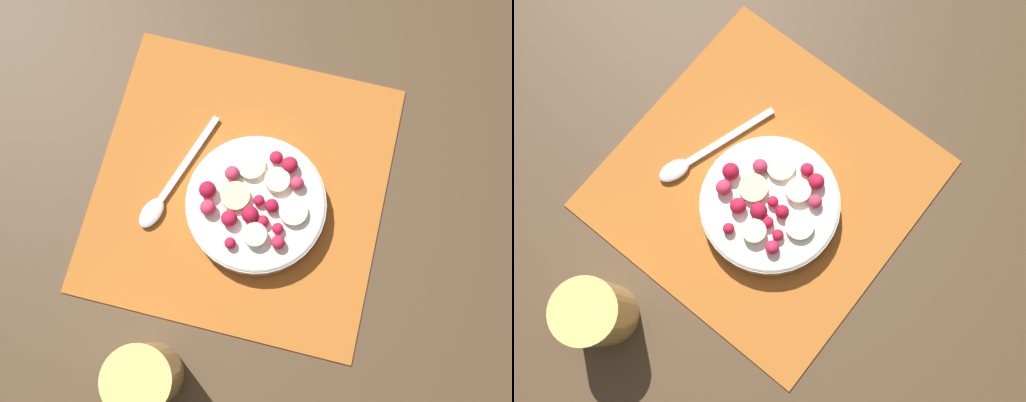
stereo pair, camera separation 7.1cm
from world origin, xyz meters
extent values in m
plane|color=#4C3823|center=(0.00, 0.00, 0.00)|extent=(3.00, 3.00, 0.00)
cube|color=#B26023|center=(0.00, 0.00, 0.00)|extent=(0.38, 0.38, 0.01)
cylinder|color=silver|center=(-0.02, -0.03, 0.02)|extent=(0.18, 0.18, 0.03)
torus|color=silver|center=(-0.02, -0.03, 0.03)|extent=(0.18, 0.18, 0.01)
cylinder|color=white|center=(-0.02, -0.03, 0.03)|extent=(0.16, 0.16, 0.00)
cylinder|color=#F4EAB7|center=(0.02, -0.01, 0.04)|extent=(0.04, 0.04, 0.01)
cylinder|color=#F4EAB7|center=(-0.02, -0.08, 0.04)|extent=(0.04, 0.04, 0.01)
cylinder|color=beige|center=(-0.02, 0.00, 0.04)|extent=(0.05, 0.05, 0.01)
cylinder|color=#F4EAB7|center=(-0.06, -0.04, 0.04)|extent=(0.04, 0.04, 0.01)
cylinder|color=#F4EAB7|center=(0.01, -0.05, 0.04)|extent=(0.04, 0.04, 0.01)
sphere|color=red|center=(0.03, -0.06, 0.05)|extent=(0.02, 0.02, 0.02)
sphere|color=#B21433|center=(-0.02, -0.05, 0.04)|extent=(0.02, 0.02, 0.02)
sphere|color=red|center=(-0.02, -0.03, 0.04)|extent=(0.01, 0.01, 0.01)
sphere|color=red|center=(-0.05, 0.00, 0.05)|extent=(0.02, 0.02, 0.02)
sphere|color=red|center=(-0.05, -0.06, 0.04)|extent=(0.01, 0.01, 0.01)
sphere|color=#B21433|center=(-0.04, -0.02, 0.05)|extent=(0.02, 0.02, 0.02)
sphere|color=red|center=(-0.05, -0.04, 0.04)|extent=(0.02, 0.02, 0.02)
sphere|color=red|center=(-0.08, -0.01, 0.04)|extent=(0.01, 0.01, 0.01)
sphere|color=#DB3356|center=(0.01, -0.07, 0.04)|extent=(0.02, 0.02, 0.02)
sphere|color=#DB3356|center=(0.01, 0.01, 0.04)|extent=(0.02, 0.02, 0.02)
sphere|color=#B21433|center=(-0.02, 0.04, 0.05)|extent=(0.02, 0.02, 0.02)
sphere|color=red|center=(0.04, -0.04, 0.04)|extent=(0.02, 0.02, 0.02)
sphere|color=#D12347|center=(-0.07, -0.07, 0.04)|extent=(0.02, 0.02, 0.02)
sphere|color=#DB3356|center=(-0.05, 0.03, 0.05)|extent=(0.02, 0.02, 0.02)
cube|color=silver|center=(0.02, 0.08, 0.01)|extent=(0.13, 0.05, 0.00)
ellipsoid|color=silver|center=(-0.06, 0.10, 0.01)|extent=(0.05, 0.04, 0.01)
cylinder|color=#F4CC66|center=(-0.26, 0.05, 0.05)|extent=(0.08, 0.08, 0.11)
camera|label=1|loc=(-0.18, -0.07, 0.74)|focal=40.00mm
camera|label=2|loc=(-0.15, -0.13, 0.74)|focal=40.00mm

